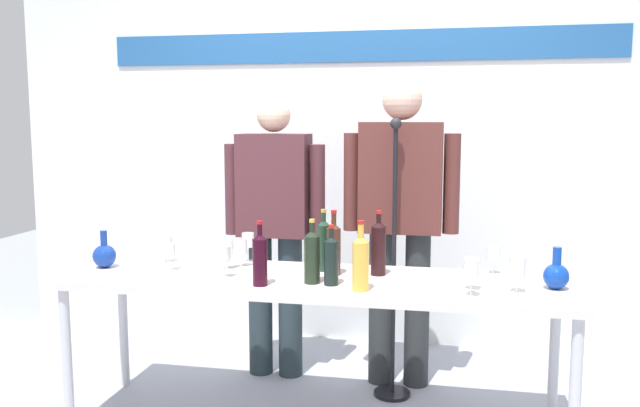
% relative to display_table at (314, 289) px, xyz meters
% --- Properties ---
extents(back_wall, '(4.83, 0.11, 3.00)m').
position_rel_display_table_xyz_m(back_wall, '(0.00, 1.38, 0.81)').
color(back_wall, white).
rests_on(back_wall, ground).
extents(display_table, '(2.44, 0.66, 0.75)m').
position_rel_display_table_xyz_m(display_table, '(0.00, 0.00, 0.00)').
color(display_table, silver).
rests_on(display_table, ground).
extents(decanter_blue_left, '(0.12, 0.12, 0.19)m').
position_rel_display_table_xyz_m(decanter_blue_left, '(-1.10, 0.00, 0.12)').
color(decanter_blue_left, navy).
rests_on(decanter_blue_left, display_table).
extents(decanter_blue_right, '(0.11, 0.11, 0.19)m').
position_rel_display_table_xyz_m(decanter_blue_right, '(1.11, 0.00, 0.12)').
color(decanter_blue_right, '#0F3AA3').
rests_on(decanter_blue_right, display_table).
extents(presenter_left, '(0.60, 0.22, 1.63)m').
position_rel_display_table_xyz_m(presenter_left, '(-0.36, 0.62, 0.23)').
color(presenter_left, '#253237').
rests_on(presenter_left, ground).
extents(presenter_right, '(0.64, 0.22, 1.72)m').
position_rel_display_table_xyz_m(presenter_right, '(0.36, 0.62, 0.31)').
color(presenter_right, '#2B2E30').
rests_on(presenter_right, ground).
extents(wine_bottle_0, '(0.07, 0.07, 0.32)m').
position_rel_display_table_xyz_m(wine_bottle_0, '(0.08, 0.07, 0.19)').
color(wine_bottle_0, '#4B2418').
rests_on(wine_bottle_0, display_table).
extents(wine_bottle_1, '(0.07, 0.07, 0.30)m').
position_rel_display_table_xyz_m(wine_bottle_1, '(0.01, -0.11, 0.19)').
color(wine_bottle_1, black).
rests_on(wine_bottle_1, display_table).
extents(wine_bottle_2, '(0.07, 0.07, 0.32)m').
position_rel_display_table_xyz_m(wine_bottle_2, '(0.25, -0.20, 0.19)').
color(wine_bottle_2, gold).
rests_on(wine_bottle_2, display_table).
extents(wine_bottle_3, '(0.07, 0.07, 0.31)m').
position_rel_display_table_xyz_m(wine_bottle_3, '(0.02, 0.15, 0.19)').
color(wine_bottle_3, '#1C3727').
rests_on(wine_bottle_3, display_table).
extents(wine_bottle_4, '(0.07, 0.07, 0.32)m').
position_rel_display_table_xyz_m(wine_bottle_4, '(0.30, 0.11, 0.20)').
color(wine_bottle_4, black).
rests_on(wine_bottle_4, display_table).
extents(wine_bottle_5, '(0.07, 0.07, 0.30)m').
position_rel_display_table_xyz_m(wine_bottle_5, '(-0.21, -0.20, 0.19)').
color(wine_bottle_5, black).
rests_on(wine_bottle_5, display_table).
extents(wine_bottle_6, '(0.07, 0.07, 0.28)m').
position_rel_display_table_xyz_m(wine_bottle_6, '(0.11, -0.13, 0.18)').
color(wine_bottle_6, black).
rests_on(wine_bottle_6, display_table).
extents(wine_glass_left_0, '(0.06, 0.06, 0.15)m').
position_rel_display_table_xyz_m(wine_glass_left_0, '(-0.42, -0.08, 0.17)').
color(wine_glass_left_0, white).
rests_on(wine_glass_left_0, display_table).
extents(wine_glass_left_1, '(0.07, 0.07, 0.14)m').
position_rel_display_table_xyz_m(wine_glass_left_1, '(-0.84, 0.18, 0.16)').
color(wine_glass_left_1, white).
rests_on(wine_glass_left_1, display_table).
extents(wine_glass_left_2, '(0.06, 0.06, 0.16)m').
position_rel_display_table_xyz_m(wine_glass_left_2, '(-0.42, 0.27, 0.17)').
color(wine_glass_left_2, white).
rests_on(wine_glass_left_2, display_table).
extents(wine_glass_left_3, '(0.06, 0.06, 0.14)m').
position_rel_display_table_xyz_m(wine_glass_left_3, '(-0.74, -0.00, 0.16)').
color(wine_glass_left_3, white).
rests_on(wine_glass_left_3, display_table).
extents(wine_glass_left_4, '(0.07, 0.07, 0.15)m').
position_rel_display_table_xyz_m(wine_glass_left_4, '(-0.47, 0.09, 0.17)').
color(wine_glass_left_4, white).
rests_on(wine_glass_left_4, display_table).
extents(wine_glass_left_5, '(0.06, 0.06, 0.15)m').
position_rel_display_table_xyz_m(wine_glass_left_5, '(-0.41, 0.16, 0.16)').
color(wine_glass_left_5, white).
rests_on(wine_glass_left_5, display_table).
extents(wine_glass_right_0, '(0.06, 0.06, 0.16)m').
position_rel_display_table_xyz_m(wine_glass_right_0, '(0.73, -0.21, 0.17)').
color(wine_glass_right_0, white).
rests_on(wine_glass_right_0, display_table).
extents(wine_glass_right_1, '(0.06, 0.06, 0.14)m').
position_rel_display_table_xyz_m(wine_glass_right_1, '(0.85, 0.24, 0.16)').
color(wine_glass_right_1, white).
rests_on(wine_glass_right_1, display_table).
extents(wine_glass_right_2, '(0.07, 0.07, 0.16)m').
position_rel_display_table_xyz_m(wine_glass_right_2, '(0.93, -0.11, 0.17)').
color(wine_glass_right_2, white).
rests_on(wine_glass_right_2, display_table).
extents(wine_glass_right_3, '(0.07, 0.07, 0.15)m').
position_rel_display_table_xyz_m(wine_glass_right_3, '(0.74, -0.09, 0.16)').
color(wine_glass_right_3, white).
rests_on(wine_glass_right_3, display_table).
extents(microphone_stand, '(0.20, 0.20, 1.52)m').
position_rel_display_table_xyz_m(microphone_stand, '(0.35, 0.44, -0.19)').
color(microphone_stand, black).
rests_on(microphone_stand, ground).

